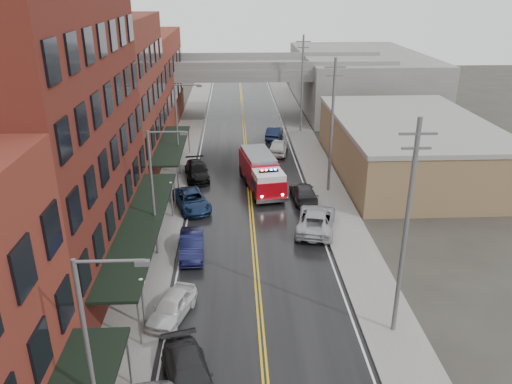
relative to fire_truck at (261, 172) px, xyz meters
name	(u,v)px	position (x,y,z in m)	size (l,w,h in m)	color
road	(252,216)	(-1.14, -5.99, -1.65)	(11.00, 160.00, 0.02)	black
sidewalk_left	(162,217)	(-8.44, -5.99, -1.59)	(3.00, 160.00, 0.15)	slate
sidewalk_right	(340,214)	(6.16, -5.99, -1.59)	(3.00, 160.00, 0.15)	slate
curb_left	(182,217)	(-6.79, -5.99, -1.59)	(0.30, 160.00, 0.15)	gray
curb_right	(320,214)	(4.51, -5.99, -1.59)	(0.30, 160.00, 0.15)	gray
brick_building_b	(37,136)	(-14.44, -12.99, 7.34)	(9.00, 20.00, 18.00)	#5A2118
brick_building_c	(107,100)	(-14.44, 4.51, 5.84)	(9.00, 15.00, 15.00)	maroon
brick_building_far	(140,82)	(-14.44, 22.01, 4.34)	(9.00, 20.00, 12.00)	maroon
tan_building	(408,148)	(14.86, 4.01, 0.84)	(14.00, 22.00, 5.00)	brown
right_far_block	(358,79)	(16.86, 34.01, 2.34)	(18.00, 30.00, 8.00)	slate
awning_1	(142,223)	(-8.63, -12.99, 1.33)	(2.60, 18.00, 3.09)	black
awning_2	(172,145)	(-8.62, 4.51, 1.32)	(2.60, 13.00, 3.09)	black
globe_lamp_1	(142,292)	(-7.54, -19.99, 0.65)	(0.44, 0.44, 3.12)	#59595B
globe_lamp_2	(171,192)	(-7.54, -5.99, 0.65)	(0.44, 0.44, 3.12)	#59595B
street_lamp_0	(95,350)	(-7.68, -27.99, 3.52)	(2.64, 0.22, 9.00)	#59595B
street_lamp_1	(156,186)	(-7.68, -11.99, 3.52)	(2.64, 0.22, 9.00)	#59595B
street_lamp_2	(179,124)	(-7.68, 4.01, 3.52)	(2.64, 0.22, 9.00)	#59595B
utility_pole_0	(406,228)	(6.06, -20.99, 4.64)	(1.80, 0.24, 12.00)	#59595B
utility_pole_1	(332,124)	(6.06, -0.99, 4.64)	(1.80, 0.24, 12.00)	#59595B
utility_pole_2	(302,83)	(6.06, 19.01, 4.64)	(1.80, 0.24, 12.00)	#59595B
overpass	(243,76)	(-1.14, 26.01, 4.32)	(40.00, 10.00, 7.50)	slate
fire_truck	(261,172)	(0.00, 0.00, 0.00)	(4.47, 8.74, 3.07)	#A10710
parked_car_left_3	(189,376)	(-4.74, -24.69, -0.92)	(2.09, 5.14, 1.49)	black
parked_car_left_4	(172,307)	(-6.14, -19.19, -0.94)	(1.71, 4.25, 1.45)	silver
parked_car_left_5	(192,245)	(-5.53, -12.05, -0.90)	(1.61, 4.62, 1.52)	#0E1133
parked_car_left_6	(191,200)	(-6.14, -4.20, -0.93)	(2.45, 5.31, 1.48)	#132548
parked_car_left_7	(197,171)	(-6.14, 2.84, -0.89)	(2.16, 5.31, 1.54)	black
parked_car_right_0	(316,220)	(3.74, -8.58, -0.83)	(2.78, 6.02, 1.67)	#ACAEB4
parked_car_right_1	(303,192)	(3.54, -2.80, -0.95)	(1.99, 4.90, 1.42)	#28272A
parked_car_right_2	(278,147)	(2.46, 10.21, -0.83)	(1.96, 4.87, 1.66)	#BDBDBD
parked_car_right_3	(274,133)	(2.46, 15.98, -0.89)	(1.63, 4.67, 1.54)	black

